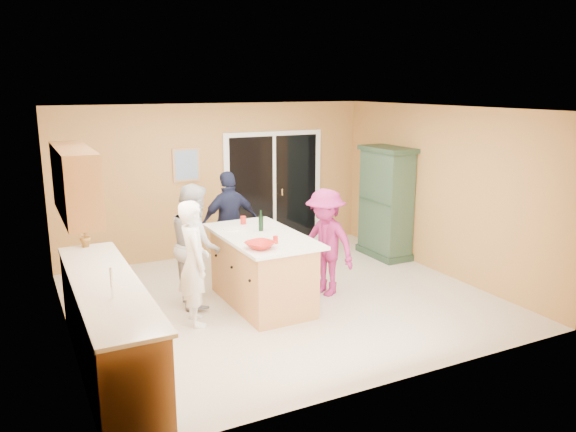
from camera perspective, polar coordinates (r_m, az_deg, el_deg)
name	(u,v)px	position (r m, az deg, el deg)	size (l,w,h in m)	color
floor	(282,299)	(7.86, -0.66, -8.45)	(5.50, 5.50, 0.00)	beige
ceiling	(281,109)	(7.31, -0.71, 10.85)	(5.50, 5.00, 0.10)	silver
wall_back	(218,180)	(9.75, -7.15, 3.64)	(5.50, 0.10, 2.60)	tan
wall_front	(397,258)	(5.42, 11.02, -4.22)	(5.50, 0.10, 2.60)	tan
wall_left	(61,231)	(6.77, -22.09, -1.44)	(0.10, 5.00, 2.60)	tan
wall_right	(441,191)	(9.00, 15.26, 2.49)	(0.10, 5.00, 2.60)	tan
left_cabinet_run	(110,331)	(6.08, -17.62, -11.09)	(0.65, 3.05, 1.24)	tan
upper_cabinets	(75,182)	(6.48, -20.83, 3.24)	(0.35, 1.60, 0.75)	tan
sliding_door	(274,190)	(10.15, -1.45, 2.69)	(1.90, 0.07, 2.10)	white
framed_picture	(186,165)	(9.51, -10.29, 5.13)	(0.46, 0.04, 0.56)	tan
kitchen_island	(262,271)	(7.57, -2.68, -5.65)	(1.03, 1.86, 0.97)	tan
green_hutch	(386,204)	(9.70, 9.90, 1.23)	(0.54, 1.03, 1.89)	#233927
woman_white	(194,263)	(6.95, -9.53, -4.74)	(0.57, 0.37, 1.56)	white
woman_grey	(195,245)	(7.59, -9.38, -2.87)	(0.80, 0.62, 1.64)	#A5A5A8
woman_navy	(230,223)	(8.73, -5.94, -0.72)	(0.95, 0.40, 1.62)	#1A1C39
woman_magenta	(325,242)	(7.85, 3.82, -2.70)	(0.97, 0.56, 1.51)	#8C1E57
serving_bowl	(260,245)	(6.78, -2.85, -2.96)	(0.34, 0.34, 0.08)	#AC1C13
tulip_vase	(84,230)	(7.34, -20.03, -1.38)	(0.22, 0.15, 0.43)	red
tumbler_near	(276,240)	(6.99, -1.28, -2.43)	(0.06, 0.06, 0.09)	#AC1C13
tumbler_far	(243,220)	(7.97, -4.57, -0.42)	(0.08, 0.08, 0.11)	#AC1C13
wine_bottle	(261,223)	(7.58, -2.77, -0.70)	(0.07, 0.07, 0.28)	black
white_plate	(232,229)	(7.72, -5.75, -1.28)	(0.24, 0.24, 0.02)	silver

